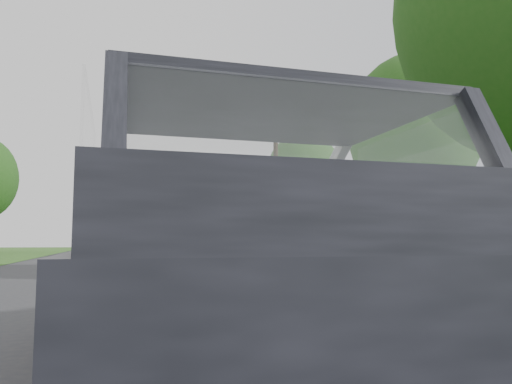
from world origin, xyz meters
TOP-DOWN VIEW (x-y plane):
  - ground at (0.00, 0.00)m, footprint 140.00×140.00m
  - subject_car at (0.00, 0.00)m, footprint 1.80×4.00m
  - dashboard at (0.00, 0.62)m, footprint 1.58×0.45m
  - driver_seat at (-0.40, -0.29)m, footprint 0.50×0.72m
  - passenger_seat at (0.40, -0.29)m, footprint 0.50×0.72m
  - steering_wheel at (-0.40, 0.33)m, footprint 0.36×0.36m
  - cat at (0.33, 0.59)m, footprint 0.56×0.29m
  - guardrail at (4.30, 10.00)m, footprint 0.05×90.00m
  - other_car at (-0.60, 24.34)m, footprint 2.63×5.04m
  - highway_sign at (4.85, 25.56)m, footprint 0.44×1.11m
  - utility_pole at (6.98, 20.35)m, footprint 0.24×0.24m
  - tree_1 at (11.50, 15.22)m, footprint 7.46×7.46m
  - tree_2 at (9.15, 29.45)m, footprint 4.08×4.08m
  - tree_3 at (13.36, 32.59)m, footprint 7.43×7.43m

SIDE VIEW (x-z plane):
  - ground at x=0.00m, z-range 0.00..0.00m
  - guardrail at x=4.30m, z-range 0.42..0.74m
  - subject_car at x=0.00m, z-range 0.00..1.45m
  - other_car at x=-0.60m, z-range 0.00..1.58m
  - dashboard at x=0.00m, z-range 0.70..1.00m
  - driver_seat at x=-0.40m, z-range 0.67..1.09m
  - passenger_seat at x=0.40m, z-range 0.67..1.09m
  - steering_wheel at x=-0.40m, z-range 0.90..0.94m
  - cat at x=0.33m, z-range 0.96..1.20m
  - highway_sign at x=4.85m, z-range 0.00..2.82m
  - tree_2 at x=9.15m, z-range 0.00..5.72m
  - utility_pole at x=6.98m, z-range 0.00..6.99m
  - tree_1 at x=11.50m, z-range 0.00..8.51m
  - tree_3 at x=13.36m, z-range 0.00..8.91m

